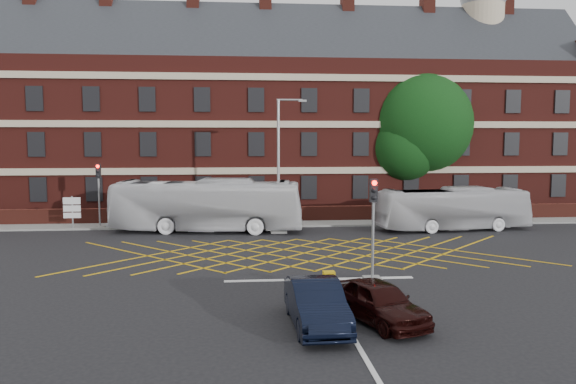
{
  "coord_description": "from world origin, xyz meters",
  "views": [
    {
      "loc": [
        -3.37,
        -26.44,
        5.9
      ],
      "look_at": [
        -0.89,
        1.5,
        3.24
      ],
      "focal_mm": 35.0,
      "sensor_mm": 36.0,
      "label": 1
    }
  ],
  "objects": [
    {
      "name": "ground",
      "position": [
        0.0,
        0.0,
        0.0
      ],
      "size": [
        120.0,
        120.0,
        0.0
      ],
      "primitive_type": "plane",
      "color": "black",
      "rests_on": "ground"
    },
    {
      "name": "traffic_light_far",
      "position": [
        -12.49,
        11.08,
        1.76
      ],
      "size": [
        0.7,
        0.7,
        4.27
      ],
      "color": "slate",
      "rests_on": "ground"
    },
    {
      "name": "centre_line",
      "position": [
        0.0,
        -10.0,
        0.01
      ],
      "size": [
        0.15,
        14.0,
        0.02
      ],
      "primitive_type": "cube",
      "color": "silver",
      "rests_on": "ground"
    },
    {
      "name": "car_navy",
      "position": [
        -0.96,
        -9.36,
        0.73
      ],
      "size": [
        1.72,
        4.48,
        1.46
      ],
      "primitive_type": "imported",
      "rotation": [
        0.0,
        0.0,
        0.04
      ],
      "color": "black",
      "rests_on": "ground"
    },
    {
      "name": "victorian_building",
      "position": [
        0.25,
        22.0,
        7.84
      ],
      "size": [
        51.0,
        12.17,
        20.4
      ],
      "color": "#501914",
      "rests_on": "ground"
    },
    {
      "name": "street_lamp",
      "position": [
        -0.8,
        8.57,
        2.83
      ],
      "size": [
        2.25,
        1.0,
        8.37
      ],
      "color": "slate",
      "rests_on": "ground"
    },
    {
      "name": "deciduous_tree",
      "position": [
        11.11,
        17.65,
        6.52
      ],
      "size": [
        8.38,
        8.34,
        11.27
      ],
      "color": "black",
      "rests_on": "ground"
    },
    {
      "name": "direction_signs",
      "position": [
        -14.15,
        10.76,
        1.38
      ],
      "size": [
        1.1,
        0.16,
        2.2
      ],
      "color": "gray",
      "rests_on": "ground"
    },
    {
      "name": "traffic_light_near",
      "position": [
        2.12,
        -4.08,
        1.76
      ],
      "size": [
        0.7,
        0.7,
        4.27
      ],
      "color": "slate",
      "rests_on": "ground"
    },
    {
      "name": "bus_left",
      "position": [
        -5.37,
        9.31,
        1.69
      ],
      "size": [
        12.38,
        4.33,
        3.38
      ],
      "primitive_type": "imported",
      "rotation": [
        0.0,
        0.0,
        1.45
      ],
      "color": "silver",
      "rests_on": "ground"
    },
    {
      "name": "utility_cabinet",
      "position": [
        0.03,
        -5.7,
        0.44
      ],
      "size": [
        0.45,
        0.36,
        0.88
      ],
      "primitive_type": "cube",
      "color": "#C3980B",
      "rests_on": "ground"
    },
    {
      "name": "car_maroon",
      "position": [
        1.12,
        -9.16,
        0.68
      ],
      "size": [
        2.91,
        4.33,
        1.37
      ],
      "primitive_type": "imported",
      "rotation": [
        0.0,
        0.0,
        0.35
      ],
      "color": "black",
      "rests_on": "ground"
    },
    {
      "name": "far_pavement",
      "position": [
        0.0,
        12.0,
        0.06
      ],
      "size": [
        60.0,
        3.0,
        0.12
      ],
      "primitive_type": "cube",
      "color": "slate",
      "rests_on": "ground"
    },
    {
      "name": "box_junction_hatching",
      "position": [
        0.0,
        2.0,
        0.01
      ],
      "size": [
        8.22,
        8.22,
        0.02
      ],
      "primitive_type": "cube",
      "rotation": [
        0.0,
        0.0,
        0.79
      ],
      "color": "#CC990C",
      "rests_on": "ground"
    },
    {
      "name": "bus_right",
      "position": [
        10.45,
        8.5,
        1.39
      ],
      "size": [
        10.15,
        3.31,
        2.78
      ],
      "primitive_type": "imported",
      "rotation": [
        0.0,
        0.0,
        1.67
      ],
      "color": "silver",
      "rests_on": "ground"
    },
    {
      "name": "stop_line",
      "position": [
        0.0,
        -3.5,
        0.01
      ],
      "size": [
        8.0,
        0.3,
        0.02
      ],
      "primitive_type": "cube",
      "color": "silver",
      "rests_on": "ground"
    },
    {
      "name": "boundary_wall",
      "position": [
        0.0,
        13.0,
        0.55
      ],
      "size": [
        56.0,
        0.5,
        1.1
      ],
      "primitive_type": "cube",
      "color": "#531E16",
      "rests_on": "ground"
    }
  ]
}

